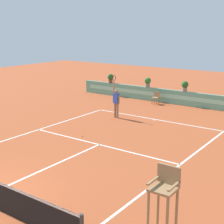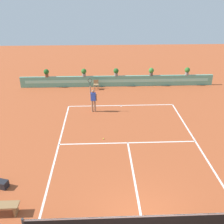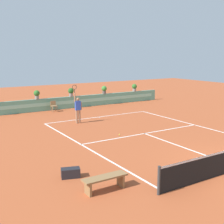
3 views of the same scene
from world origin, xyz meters
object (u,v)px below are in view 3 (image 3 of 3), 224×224
Objects in this scene: ball_kid_chair at (54,106)px; tennis_player at (78,108)px; potted_plant_left at (37,94)px; bench_courtside at (105,180)px; potted_plant_right at (104,89)px; tennis_ball_near_baseline at (119,135)px; gear_bag at (71,173)px; potted_plant_far_right at (134,87)px; potted_plant_centre at (71,92)px.

ball_kid_chair is 0.33× the size of tennis_player.
bench_courtside is at bearing -99.84° from potted_plant_left.
tennis_player reaches higher than ball_kid_chair.
potted_plant_right is at bearing 46.36° from tennis_player.
potted_plant_right is at bearing 8.12° from ball_kid_chair.
potted_plant_right is at bearing 59.70° from bench_courtside.
bench_courtside is at bearing -110.49° from tennis_player.
ball_kid_chair is 12.50× the size of tennis_ball_near_baseline.
potted_plant_right is (9.41, 13.55, 1.23)m from gear_bag.
ball_kid_chair is 8.59m from potted_plant_far_right.
gear_bag is at bearing -133.34° from potted_plant_far_right.
tennis_ball_near_baseline is at bearing 39.82° from gear_bag.
potted_plant_centre reaches higher than ball_kid_chair.
potted_plant_left and potted_plant_far_right have the same top height.
potted_plant_right is at bearing 0.00° from potted_plant_centre.
potted_plant_far_right reaches higher than gear_bag.
gear_bag is 10.29× the size of tennis_ball_near_baseline.
tennis_player is at bearing -133.64° from potted_plant_right.
potted_plant_centre is (1.99, 5.52, 0.36)m from tennis_player.
bench_courtside is 2.21× the size of potted_plant_right.
tennis_ball_near_baseline is (0.55, -8.79, -0.44)m from ball_kid_chair.
potted_plant_left is at bearing 180.00° from potted_plant_far_right.
tennis_ball_near_baseline is 0.09× the size of potted_plant_far_right.
potted_plant_centre reaches higher than bench_courtside.
bench_courtside is 2.21× the size of potted_plant_far_right.
ball_kid_chair is at bearing -171.88° from potted_plant_right.
potted_plant_left is at bearing 180.00° from potted_plant_right.
potted_plant_far_right is at bearing 4.92° from ball_kid_chair.
tennis_player is at bearing -91.55° from ball_kid_chair.
tennis_player is at bearing 62.69° from gear_bag.
potted_plant_far_right is (3.38, 0.00, 0.00)m from potted_plant_right.
tennis_player is 38.01× the size of tennis_ball_near_baseline.
potted_plant_centre is at bearing 0.00° from potted_plant_left.
potted_plant_right is at bearing 55.22° from gear_bag.
tennis_player is 3.57× the size of potted_plant_far_right.
tennis_ball_near_baseline is at bearing -80.12° from potted_plant_left.
tennis_player is (4.15, 8.03, 0.87)m from gear_bag.
bench_courtside is at bearing -71.83° from gear_bag.
tennis_player is at bearing -79.94° from potted_plant_left.
potted_plant_centre and potted_plant_right have the same top height.
bench_courtside is 10.34m from tennis_player.
tennis_player is (3.61, 9.66, 0.67)m from bench_courtside.
potted_plant_centre is at bearing 65.64° from gear_bag.
potted_plant_right is (8.87, 15.18, 1.04)m from bench_courtside.
tennis_player is 3.57× the size of potted_plant_left.
tennis_ball_near_baseline is (4.29, 5.66, -0.34)m from bench_courtside.
tennis_player is (-0.13, -4.78, 0.57)m from ball_kid_chair.
bench_courtside is at bearing -110.24° from potted_plant_centre.
potted_plant_centre is (5.60, 15.18, 1.04)m from bench_courtside.
potted_plant_far_right is at bearing 46.66° from gear_bag.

